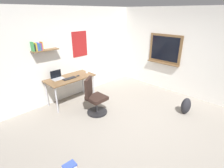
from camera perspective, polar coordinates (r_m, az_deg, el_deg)
ground_plane at (r=4.24m, az=7.56°, el=-13.16°), size 5.20×5.20×0.00m
wall_back at (r=5.38m, az=-13.19°, el=9.59°), size 5.00×0.30×2.60m
wall_right at (r=5.75m, az=23.21°, el=9.16°), size 0.22×5.00×2.60m
desk at (r=5.05m, az=-13.43°, el=1.26°), size 1.34×0.65×0.76m
office_chair at (r=4.49m, az=-5.77°, el=-4.73°), size 0.56×0.57×0.95m
laptop at (r=4.99m, az=-17.41°, el=2.22°), size 0.31×0.21×0.23m
keyboard at (r=4.92m, az=-13.65°, el=1.78°), size 0.37×0.13×0.02m
computer_mouse at (r=5.06m, az=-11.01°, el=2.68°), size 0.10×0.06×0.03m
coffee_mug at (r=5.28m, az=-8.20°, el=4.07°), size 0.08×0.08×0.09m
backpack at (r=4.91m, az=22.89°, el=-6.57°), size 0.32×0.22×0.43m
book_stack_on_floor at (r=3.30m, az=-13.69°, el=-24.90°), size 0.24×0.20×0.13m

